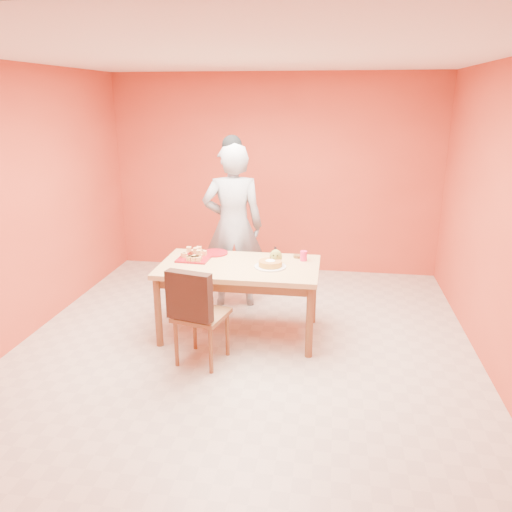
# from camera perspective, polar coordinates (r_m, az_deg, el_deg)

# --- Properties ---
(floor) EXTENTS (5.00, 5.00, 0.00)m
(floor) POSITION_cam_1_polar(r_m,az_deg,el_deg) (5.00, -1.47, -10.58)
(floor) COLOR #BAB29F
(floor) RESTS_ON ground
(ceiling) EXTENTS (5.00, 5.00, 0.00)m
(ceiling) POSITION_cam_1_polar(r_m,az_deg,el_deg) (4.42, -1.76, 21.98)
(ceiling) COLOR white
(ceiling) RESTS_ON wall_back
(wall_back) EXTENTS (4.50, 0.00, 4.50)m
(wall_back) POSITION_cam_1_polar(r_m,az_deg,el_deg) (6.96, 2.12, 9.23)
(wall_back) COLOR #CC482F
(wall_back) RESTS_ON floor
(wall_left) EXTENTS (0.00, 5.00, 5.00)m
(wall_left) POSITION_cam_1_polar(r_m,az_deg,el_deg) (5.39, -25.93, 5.01)
(wall_left) COLOR #CC482F
(wall_left) RESTS_ON floor
(wall_right) EXTENTS (0.00, 5.00, 5.00)m
(wall_right) POSITION_cam_1_polar(r_m,az_deg,el_deg) (4.69, 26.65, 3.24)
(wall_right) COLOR #CC482F
(wall_right) RESTS_ON floor
(dining_table) EXTENTS (1.60, 0.90, 0.76)m
(dining_table) POSITION_cam_1_polar(r_m,az_deg,el_deg) (5.06, -1.92, -2.01)
(dining_table) COLOR tan
(dining_table) RESTS_ON floor
(dining_chair) EXTENTS (0.53, 0.59, 0.95)m
(dining_chair) POSITION_cam_1_polar(r_m,az_deg,el_deg) (4.60, -6.33, -6.52)
(dining_chair) COLOR brown
(dining_chair) RESTS_ON floor
(pastry_pile) EXTENTS (0.29, 0.29, 0.10)m
(pastry_pile) POSITION_cam_1_polar(r_m,az_deg,el_deg) (5.22, -7.07, 0.34)
(pastry_pile) COLOR #E3BA61
(pastry_pile) RESTS_ON pastry_platter
(person) EXTENTS (0.77, 0.58, 1.90)m
(person) POSITION_cam_1_polar(r_m,az_deg,el_deg) (5.75, -2.63, 3.37)
(person) COLOR gray
(person) RESTS_ON floor
(pastry_platter) EXTENTS (0.34, 0.34, 0.02)m
(pastry_platter) POSITION_cam_1_polar(r_m,az_deg,el_deg) (5.23, -7.05, -0.25)
(pastry_platter) COLOR maroon
(pastry_platter) RESTS_ON dining_table
(red_dinner_plate) EXTENTS (0.29, 0.29, 0.02)m
(red_dinner_plate) POSITION_cam_1_polar(r_m,az_deg,el_deg) (5.39, -4.74, 0.35)
(red_dinner_plate) COLOR maroon
(red_dinner_plate) RESTS_ON dining_table
(white_cake_plate) EXTENTS (0.34, 0.34, 0.01)m
(white_cake_plate) POSITION_cam_1_polar(r_m,az_deg,el_deg) (4.95, 1.64, -1.21)
(white_cake_plate) COLOR silver
(white_cake_plate) RESTS_ON dining_table
(sponge_cake) EXTENTS (0.28, 0.28, 0.05)m
(sponge_cake) POSITION_cam_1_polar(r_m,az_deg,el_deg) (4.94, 1.65, -0.87)
(sponge_cake) COLOR gold
(sponge_cake) RESTS_ON white_cake_plate
(cake_server) EXTENTS (0.09, 0.26, 0.01)m
(cake_server) POSITION_cam_1_polar(r_m,az_deg,el_deg) (5.10, 2.01, 0.12)
(cake_server) COLOR silver
(cake_server) RESTS_ON sponge_cake
(egg_ornament) EXTENTS (0.15, 0.14, 0.16)m
(egg_ornament) POSITION_cam_1_polar(r_m,az_deg,el_deg) (5.01, 2.29, -0.12)
(egg_ornament) COLOR olive
(egg_ornament) RESTS_ON dining_table
(magenta_glass) EXTENTS (0.08, 0.08, 0.10)m
(magenta_glass) POSITION_cam_1_polar(r_m,az_deg,el_deg) (5.16, 5.46, 0.01)
(magenta_glass) COLOR #E42256
(magenta_glass) RESTS_ON dining_table
(checker_tin) EXTENTS (0.09, 0.09, 0.03)m
(checker_tin) POSITION_cam_1_polar(r_m,az_deg,el_deg) (5.26, 4.80, -0.04)
(checker_tin) COLOR #3D2210
(checker_tin) RESTS_ON dining_table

